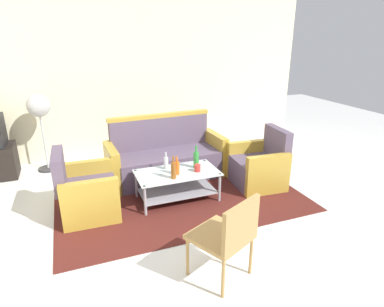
{
  "coord_description": "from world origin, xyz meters",
  "views": [
    {
      "loc": [
        -1.34,
        -3.0,
        2.15
      ],
      "look_at": [
        0.14,
        0.8,
        0.65
      ],
      "focal_mm": 30.54,
      "sensor_mm": 36.0,
      "label": 1
    }
  ],
  "objects_px": {
    "cup": "(197,168)",
    "wicker_chair": "(228,233)",
    "couch": "(166,158)",
    "armchair_right": "(259,167)",
    "coffee_table": "(177,181)",
    "bottle_orange": "(177,168)",
    "bottle_clear": "(166,163)",
    "armchair_left": "(86,193)",
    "pedestal_fan": "(39,110)",
    "bottle_brown": "(174,170)",
    "bottle_green": "(196,159)"
  },
  "relations": [
    {
      "from": "armchair_left",
      "to": "armchair_right",
      "type": "height_order",
      "value": "same"
    },
    {
      "from": "armchair_left",
      "to": "coffee_table",
      "type": "relative_size",
      "value": 0.77
    },
    {
      "from": "bottle_orange",
      "to": "bottle_green",
      "type": "relative_size",
      "value": 0.76
    },
    {
      "from": "armchair_right",
      "to": "coffee_table",
      "type": "distance_m",
      "value": 1.29
    },
    {
      "from": "coffee_table",
      "to": "bottle_brown",
      "type": "relative_size",
      "value": 3.65
    },
    {
      "from": "armchair_left",
      "to": "pedestal_fan",
      "type": "distance_m",
      "value": 1.96
    },
    {
      "from": "armchair_right",
      "to": "wicker_chair",
      "type": "height_order",
      "value": "armchair_right"
    },
    {
      "from": "coffee_table",
      "to": "cup",
      "type": "bearing_deg",
      "value": -16.35
    },
    {
      "from": "bottle_clear",
      "to": "bottle_brown",
      "type": "distance_m",
      "value": 0.34
    },
    {
      "from": "bottle_orange",
      "to": "bottle_brown",
      "type": "xyz_separation_m",
      "value": [
        -0.08,
        -0.11,
        0.02
      ]
    },
    {
      "from": "bottle_green",
      "to": "wicker_chair",
      "type": "distance_m",
      "value": 1.72
    },
    {
      "from": "bottle_clear",
      "to": "pedestal_fan",
      "type": "xyz_separation_m",
      "value": [
        -1.58,
        1.63,
        0.51
      ]
    },
    {
      "from": "armchair_left",
      "to": "bottle_brown",
      "type": "relative_size",
      "value": 2.82
    },
    {
      "from": "couch",
      "to": "coffee_table",
      "type": "distance_m",
      "value": 0.79
    },
    {
      "from": "bottle_green",
      "to": "bottle_orange",
      "type": "bearing_deg",
      "value": -160.72
    },
    {
      "from": "pedestal_fan",
      "to": "cup",
      "type": "bearing_deg",
      "value": -43.81
    },
    {
      "from": "armchair_left",
      "to": "bottle_orange",
      "type": "distance_m",
      "value": 1.18
    },
    {
      "from": "armchair_left",
      "to": "bottle_green",
      "type": "distance_m",
      "value": 1.49
    },
    {
      "from": "cup",
      "to": "armchair_right",
      "type": "bearing_deg",
      "value": 5.07
    },
    {
      "from": "bottle_orange",
      "to": "pedestal_fan",
      "type": "height_order",
      "value": "pedestal_fan"
    },
    {
      "from": "bottle_clear",
      "to": "armchair_right",
      "type": "bearing_deg",
      "value": -6.05
    },
    {
      "from": "couch",
      "to": "coffee_table",
      "type": "bearing_deg",
      "value": 82.01
    },
    {
      "from": "coffee_table",
      "to": "bottle_brown",
      "type": "height_order",
      "value": "bottle_brown"
    },
    {
      "from": "bottle_orange",
      "to": "pedestal_fan",
      "type": "xyz_separation_m",
      "value": [
        -1.66,
        1.85,
        0.51
      ]
    },
    {
      "from": "bottle_brown",
      "to": "pedestal_fan",
      "type": "relative_size",
      "value": 0.24
    },
    {
      "from": "coffee_table",
      "to": "wicker_chair",
      "type": "distance_m",
      "value": 1.65
    },
    {
      "from": "bottle_green",
      "to": "wicker_chair",
      "type": "xyz_separation_m",
      "value": [
        -0.37,
        -1.68,
        -0.04
      ]
    },
    {
      "from": "bottle_clear",
      "to": "bottle_green",
      "type": "bearing_deg",
      "value": -15.74
    },
    {
      "from": "armchair_right",
      "to": "cup",
      "type": "relative_size",
      "value": 8.5
    },
    {
      "from": "bottle_orange",
      "to": "bottle_clear",
      "type": "relative_size",
      "value": 1.02
    },
    {
      "from": "armchair_left",
      "to": "bottle_orange",
      "type": "height_order",
      "value": "armchair_left"
    },
    {
      "from": "bottle_green",
      "to": "pedestal_fan",
      "type": "height_order",
      "value": "pedestal_fan"
    },
    {
      "from": "coffee_table",
      "to": "bottle_brown",
      "type": "bearing_deg",
      "value": -121.33
    },
    {
      "from": "coffee_table",
      "to": "cup",
      "type": "xyz_separation_m",
      "value": [
        0.26,
        -0.08,
        0.19
      ]
    },
    {
      "from": "bottle_brown",
      "to": "couch",
      "type": "bearing_deg",
      "value": 79.14
    },
    {
      "from": "couch",
      "to": "bottle_brown",
      "type": "height_order",
      "value": "couch"
    },
    {
      "from": "wicker_chair",
      "to": "armchair_left",
      "type": "bearing_deg",
      "value": 97.83
    },
    {
      "from": "bottle_orange",
      "to": "wicker_chair",
      "type": "relative_size",
      "value": 0.29
    },
    {
      "from": "armchair_right",
      "to": "pedestal_fan",
      "type": "distance_m",
      "value": 3.54
    },
    {
      "from": "cup",
      "to": "coffee_table",
      "type": "bearing_deg",
      "value": 163.65
    },
    {
      "from": "bottle_clear",
      "to": "pedestal_fan",
      "type": "relative_size",
      "value": 0.19
    },
    {
      "from": "cup",
      "to": "wicker_chair",
      "type": "height_order",
      "value": "wicker_chair"
    },
    {
      "from": "couch",
      "to": "armchair_right",
      "type": "height_order",
      "value": "couch"
    },
    {
      "from": "bottle_green",
      "to": "pedestal_fan",
      "type": "distance_m",
      "value": 2.68
    },
    {
      "from": "cup",
      "to": "wicker_chair",
      "type": "distance_m",
      "value": 1.59
    },
    {
      "from": "armchair_left",
      "to": "wicker_chair",
      "type": "bearing_deg",
      "value": 34.91
    },
    {
      "from": "bottle_orange",
      "to": "wicker_chair",
      "type": "distance_m",
      "value": 1.57
    },
    {
      "from": "couch",
      "to": "bottle_brown",
      "type": "distance_m",
      "value": 1.0
    },
    {
      "from": "bottle_clear",
      "to": "cup",
      "type": "height_order",
      "value": "bottle_clear"
    },
    {
      "from": "pedestal_fan",
      "to": "couch",
      "type": "bearing_deg",
      "value": -29.72
    }
  ]
}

